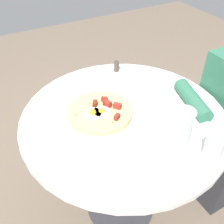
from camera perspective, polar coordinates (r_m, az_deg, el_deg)
name	(u,v)px	position (r m, az deg, el deg)	size (l,w,h in m)	color
ground_plane	(120,204)	(1.74, 1.87, -19.60)	(6.00, 6.00, 0.00)	#6B5B4C
dining_table	(123,142)	(1.28, 2.40, -6.69)	(0.92, 0.92, 0.74)	silver
pizza_plate	(100,115)	(1.15, -2.65, -0.59)	(0.33, 0.33, 0.01)	silver
breakfast_pizza	(100,112)	(1.14, -2.64, 0.10)	(0.29, 0.29, 0.05)	tan
bread_plate	(135,84)	(1.35, 5.00, 6.19)	(0.18, 0.18, 0.01)	silver
napkin	(196,122)	(1.18, 17.85, -2.15)	(0.17, 0.14, 0.00)	white
fork	(195,124)	(1.16, 17.66, -2.50)	(0.18, 0.01, 0.01)	silver
knife	(197,119)	(1.19, 18.12, -1.47)	(0.18, 0.01, 0.01)	silver
water_glass	(214,148)	(1.01, 21.42, -7.42)	(0.07, 0.07, 0.11)	silver
water_bottle	(181,134)	(0.95, 14.80, -4.70)	(0.07, 0.07, 0.21)	silver
salt_shaker	(149,97)	(1.23, 8.04, 3.27)	(0.03, 0.03, 0.05)	white
pepper_shaker	(117,66)	(1.45, 1.00, 9.98)	(0.03, 0.03, 0.06)	#3F3833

